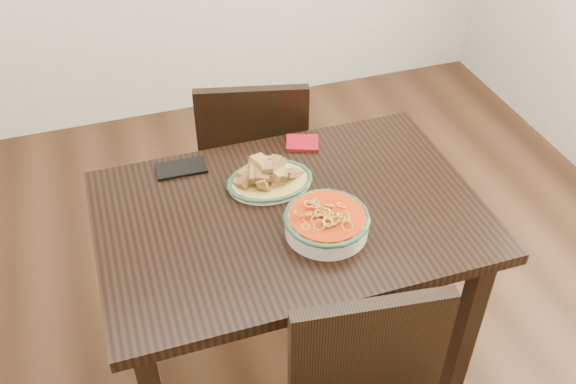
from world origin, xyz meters
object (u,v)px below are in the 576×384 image
object	(u,v)px
chair_far	(253,158)
noodle_bowl	(327,221)
dining_table	(290,234)
smartphone	(181,168)
fish_plate	(270,174)

from	to	relation	value
chair_far	noodle_bowl	world-z (taller)	chair_far
dining_table	smartphone	xyz separation A→B (m)	(-0.28, 0.31, 0.10)
dining_table	smartphone	distance (m)	0.43
fish_plate	dining_table	bearing A→B (deg)	-81.61
chair_far	fish_plate	distance (m)	0.57
chair_far	noodle_bowl	size ratio (longest dim) A/B	3.42
dining_table	fish_plate	xyz separation A→B (m)	(-0.02, 0.14, 0.14)
dining_table	fish_plate	size ratio (longest dim) A/B	4.33
fish_plate	noodle_bowl	size ratio (longest dim) A/B	1.06
dining_table	smartphone	size ratio (longest dim) A/B	7.07
dining_table	fish_plate	distance (m)	0.21
fish_plate	smartphone	size ratio (longest dim) A/B	1.63
noodle_bowl	smartphone	bearing A→B (deg)	129.17
chair_far	smartphone	xyz separation A→B (m)	(-0.33, -0.31, 0.26)
fish_plate	smartphone	world-z (taller)	fish_plate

